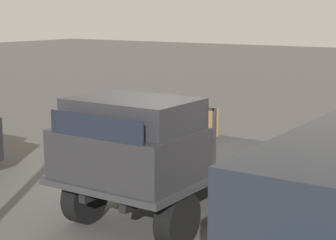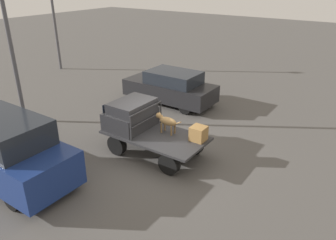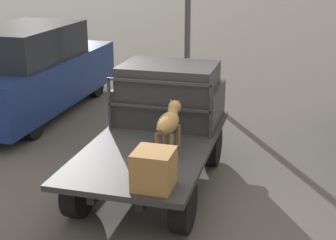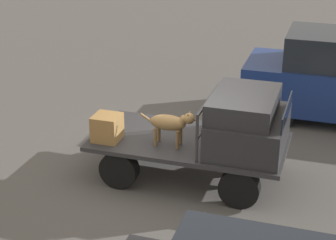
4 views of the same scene
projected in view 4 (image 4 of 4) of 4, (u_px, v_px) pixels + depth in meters
The scene contains 6 objects.
ground_plane at pixel (189, 176), 10.50m from camera, with size 80.00×80.00×0.00m, color #514F4C.
flatbed_truck at pixel (189, 150), 10.29m from camera, with size 3.51×1.81×0.76m.
truck_cab at pixel (247, 123), 9.73m from camera, with size 1.28×1.69×0.99m.
truck_headboard at pixel (209, 113), 9.88m from camera, with size 0.04×1.69×0.86m.
dog at pixel (171, 123), 9.81m from camera, with size 1.04×0.28×0.69m.
cargo_crate at pixel (107, 128), 10.11m from camera, with size 0.48×0.48×0.48m.
Camera 4 is at (2.42, -8.92, 5.11)m, focal length 60.00 mm.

